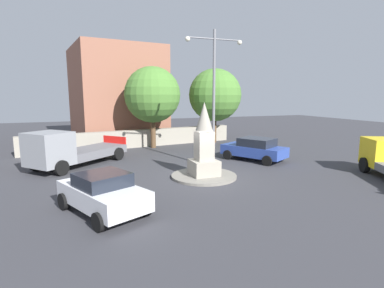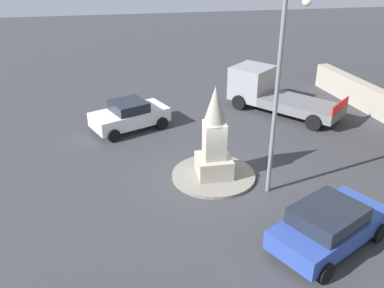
{
  "view_description": "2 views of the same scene",
  "coord_description": "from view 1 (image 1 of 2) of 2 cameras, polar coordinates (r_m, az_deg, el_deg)",
  "views": [
    {
      "loc": [
        -6.06,
        -14.27,
        4.27
      ],
      "look_at": [
        -0.5,
        0.45,
        1.74
      ],
      "focal_mm": 28.25,
      "sensor_mm": 36.0,
      "label": 1
    },
    {
      "loc": [
        14.64,
        -3.38,
        9.04
      ],
      "look_at": [
        0.27,
        -0.95,
        1.72
      ],
      "focal_mm": 39.45,
      "sensor_mm": 36.0,
      "label": 2
    }
  ],
  "objects": [
    {
      "name": "truck_grey_parked_left",
      "position": [
        19.26,
        -22.39,
        -1.15
      ],
      "size": [
        6.09,
        5.73,
        2.28
      ],
      "color": "gray",
      "rests_on": "ground"
    },
    {
      "name": "traffic_island",
      "position": [
        16.06,
        2.26,
        -6.05
      ],
      "size": [
        3.45,
        3.45,
        0.13
      ],
      "primitive_type": "cylinder",
      "color": "gray",
      "rests_on": "ground"
    },
    {
      "name": "tree_mid_cluster",
      "position": [
        24.83,
        -7.49,
        9.18
      ],
      "size": [
        4.51,
        4.51,
        6.59
      ],
      "color": "brown",
      "rests_on": "ground"
    },
    {
      "name": "ground_plane",
      "position": [
        16.08,
        2.26,
        -6.26
      ],
      "size": [
        80.0,
        80.0,
        0.0
      ],
      "primitive_type": "plane",
      "color": "#38383D"
    },
    {
      "name": "corner_building",
      "position": [
        31.15,
        -14.13,
        9.14
      ],
      "size": [
        8.91,
        10.0,
        8.83
      ],
      "primitive_type": "cube",
      "rotation": [
        0.0,
        0.0,
        3.29
      ],
      "color": "#935B47",
      "rests_on": "ground"
    },
    {
      "name": "tree_near_wall",
      "position": [
        27.61,
        4.36,
        9.18
      ],
      "size": [
        4.72,
        4.72,
        6.67
      ],
      "color": "brown",
      "rests_on": "ground"
    },
    {
      "name": "stone_boundary_wall",
      "position": [
        25.65,
        -10.35,
        1.03
      ],
      "size": [
        17.71,
        3.24,
        1.43
      ],
      "primitive_type": "cube",
      "rotation": [
        0.0,
        0.0,
        3.29
      ],
      "color": "#9E9687",
      "rests_on": "ground"
    },
    {
      "name": "car_blue_approaching",
      "position": [
        20.42,
        11.73,
        -0.87
      ],
      "size": [
        3.62,
        4.52,
        1.51
      ],
      "color": "#2D479E",
      "rests_on": "ground"
    },
    {
      "name": "streetlamp",
      "position": [
        17.78,
        4.16,
        10.79
      ],
      "size": [
        3.51,
        0.28,
        7.95
      ],
      "color": "slate",
      "rests_on": "ground"
    },
    {
      "name": "car_white_far_side",
      "position": [
        11.63,
        -16.49,
        -8.78
      ],
      "size": [
        3.23,
        4.22,
        1.5
      ],
      "color": "silver",
      "rests_on": "ground"
    },
    {
      "name": "monument",
      "position": [
        15.71,
        2.3,
        -0.16
      ],
      "size": [
        1.38,
        1.38,
        3.82
      ],
      "color": "#9E9687",
      "rests_on": "traffic_island"
    }
  ]
}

